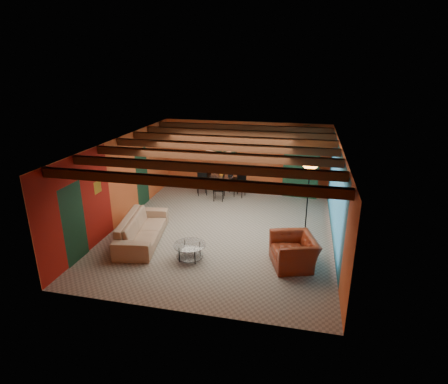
% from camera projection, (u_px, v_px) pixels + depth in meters
% --- Properties ---
extents(room, '(6.52, 8.01, 2.71)m').
position_uv_depth(room, '(223.00, 153.00, 10.49)').
color(room, gray).
rests_on(room, ground).
extents(sofa, '(1.42, 2.68, 0.74)m').
position_uv_depth(sofa, '(142.00, 229.00, 10.35)').
color(sofa, tan).
rests_on(sofa, ground).
extents(armchair, '(1.34, 1.43, 0.76)m').
position_uv_depth(armchair, '(294.00, 251.00, 9.10)').
color(armchair, maroon).
rests_on(armchair, ground).
extents(coffee_table, '(0.86, 0.86, 0.43)m').
position_uv_depth(coffee_table, '(190.00, 252.00, 9.42)').
color(coffee_table, silver).
rests_on(coffee_table, ground).
extents(dining_table, '(2.24, 2.24, 0.97)m').
position_uv_depth(dining_table, '(221.00, 181.00, 14.10)').
color(dining_table, silver).
rests_on(dining_table, ground).
extents(armoire, '(1.31, 0.73, 2.22)m').
position_uv_depth(armoire, '(301.00, 167.00, 13.75)').
color(armoire, maroon).
rests_on(armoire, ground).
extents(floor_lamp, '(0.49, 0.49, 2.09)m').
position_uv_depth(floor_lamp, '(307.00, 200.00, 10.61)').
color(floor_lamp, black).
rests_on(floor_lamp, ground).
extents(ceiling_fan, '(1.50, 1.50, 0.44)m').
position_uv_depth(ceiling_fan, '(222.00, 154.00, 10.39)').
color(ceiling_fan, '#472614').
rests_on(ceiling_fan, ceiling).
extents(painting, '(1.05, 0.03, 0.65)m').
position_uv_depth(painting, '(223.00, 147.00, 14.45)').
color(painting, black).
rests_on(painting, wall_back).
extents(potted_plant, '(0.51, 0.45, 0.51)m').
position_uv_depth(potted_plant, '(304.00, 131.00, 13.29)').
color(potted_plant, '#26661E').
rests_on(potted_plant, armoire).
extents(vase, '(0.22, 0.22, 0.20)m').
position_uv_depth(vase, '(221.00, 167.00, 13.90)').
color(vase, orange).
rests_on(vase, dining_table).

